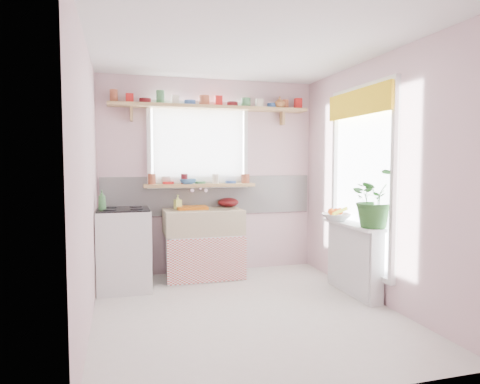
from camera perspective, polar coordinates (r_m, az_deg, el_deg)
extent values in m
plane|color=silver|center=(4.28, 0.58, -15.57)|extent=(3.20, 3.20, 0.00)
plane|color=white|center=(4.17, 0.60, 18.85)|extent=(3.20, 3.20, 0.00)
plane|color=beige|center=(5.58, -4.06, 2.12)|extent=(2.80, 0.00, 2.80)
plane|color=beige|center=(2.54, 10.85, -0.18)|extent=(2.80, 0.00, 2.80)
plane|color=beige|center=(3.88, -19.68, 1.07)|extent=(0.00, 3.20, 3.20)
plane|color=beige|center=(4.63, 17.46, 1.56)|extent=(0.00, 3.20, 3.20)
cube|color=white|center=(5.58, -4.02, -0.45)|extent=(2.74, 0.03, 0.50)
cube|color=#CF8692|center=(5.60, -4.00, -2.49)|extent=(2.74, 0.02, 0.12)
cube|color=white|center=(5.55, -5.60, 6.23)|extent=(1.20, 0.01, 1.00)
cube|color=white|center=(5.49, -5.48, 6.26)|extent=(1.15, 0.02, 0.95)
cube|color=white|center=(4.79, 16.10, 1.66)|extent=(0.01, 1.10, 1.90)
cube|color=yellow|center=(4.79, 15.41, 11.39)|extent=(0.03, 1.20, 0.28)
cube|color=white|center=(5.38, -4.93, -8.43)|extent=(0.85, 0.55, 0.55)
cube|color=#DB4940|center=(5.12, -4.33, -9.08)|extent=(0.95, 0.02, 0.53)
cube|color=beige|center=(5.31, -4.96, -3.94)|extent=(0.95, 0.55, 0.30)
cylinder|color=silver|center=(5.51, -5.47, 0.53)|extent=(0.03, 0.22, 0.03)
cube|color=white|center=(5.01, -15.21, -7.44)|extent=(0.58, 0.58, 0.90)
cube|color=black|center=(4.94, -15.30, -2.27)|extent=(0.56, 0.56, 0.02)
cylinder|color=black|center=(4.80, -16.96, -2.30)|extent=(0.14, 0.14, 0.01)
cylinder|color=black|center=(4.80, -13.62, -2.23)|extent=(0.14, 0.14, 0.01)
cylinder|color=black|center=(5.08, -16.90, -1.96)|extent=(0.14, 0.14, 0.01)
cylinder|color=black|center=(5.08, -13.74, -1.90)|extent=(0.14, 0.14, 0.01)
cube|color=white|center=(4.86, 14.94, -8.71)|extent=(0.15, 0.90, 0.75)
cube|color=white|center=(4.77, 14.71, -4.23)|extent=(0.22, 0.95, 0.03)
cube|color=tan|center=(5.44, -5.34, 0.91)|extent=(1.40, 0.22, 0.04)
cube|color=tan|center=(5.50, -3.83, 11.18)|extent=(2.52, 0.24, 0.04)
cylinder|color=#A55133|center=(5.39, -16.48, 12.03)|extent=(0.11, 0.11, 0.12)
cylinder|color=red|center=(5.39, -14.50, 12.06)|extent=(0.11, 0.11, 0.12)
cylinder|color=#590F14|center=(5.39, -12.53, 11.77)|extent=(0.11, 0.11, 0.06)
cylinder|color=#3F7F4C|center=(5.41, -10.57, 12.09)|extent=(0.11, 0.11, 0.12)
cylinder|color=silver|center=(5.43, -8.62, 12.08)|extent=(0.11, 0.11, 0.12)
cylinder|color=#3359A5|center=(5.45, -6.69, 11.75)|extent=(0.11, 0.11, 0.06)
cylinder|color=#A55133|center=(5.49, -4.78, 12.03)|extent=(0.11, 0.11, 0.12)
cylinder|color=red|center=(5.53, -2.89, 11.98)|extent=(0.11, 0.11, 0.12)
cylinder|color=#590F14|center=(5.57, -1.03, 11.62)|extent=(0.11, 0.11, 0.06)
cylinder|color=#3F7F4C|center=(5.62, 0.80, 11.85)|extent=(0.11, 0.11, 0.12)
cylinder|color=silver|center=(5.67, 2.59, 11.77)|extent=(0.11, 0.11, 0.12)
cylinder|color=#3359A5|center=(5.73, 4.35, 11.39)|extent=(0.11, 0.11, 0.06)
cylinder|color=#A55133|center=(5.80, 6.07, 11.59)|extent=(0.11, 0.11, 0.12)
cylinder|color=red|center=(5.87, 7.75, 11.48)|extent=(0.11, 0.11, 0.12)
cylinder|color=#A55133|center=(5.36, -11.88, 1.65)|extent=(0.11, 0.11, 0.12)
cylinder|color=red|center=(5.38, -9.68, 1.68)|extent=(0.11, 0.11, 0.12)
cylinder|color=#590F14|center=(5.41, -7.50, 1.40)|extent=(0.11, 0.11, 0.06)
cylinder|color=#3F7F4C|center=(5.44, -5.35, 1.75)|extent=(0.11, 0.11, 0.12)
cylinder|color=silver|center=(5.48, -3.22, 1.77)|extent=(0.11, 0.11, 0.12)
cylinder|color=#3359A5|center=(5.53, -1.13, 1.49)|extent=(0.11, 0.11, 0.06)
cylinder|color=#A55133|center=(5.59, 0.92, 1.82)|extent=(0.11, 0.11, 0.12)
cube|color=orange|center=(5.33, -6.39, -2.09)|extent=(0.37, 0.28, 0.04)
ellipsoid|color=#4F0D10|center=(5.56, -1.56, -1.38)|extent=(0.30, 0.30, 0.12)
imported|color=#2C6227|center=(4.49, 17.60, -0.82)|extent=(0.54, 0.47, 0.59)
imported|color=silver|center=(4.94, 12.70, -3.27)|extent=(0.41, 0.41, 0.08)
imported|color=#2E712D|center=(4.45, 18.03, -3.27)|extent=(0.14, 0.12, 0.22)
imported|color=#E6F76E|center=(5.35, -8.30, -1.33)|extent=(0.10, 0.10, 0.18)
imported|color=beige|center=(5.44, -9.84, 1.57)|extent=(0.16, 0.16, 0.10)
imported|color=#3772B4|center=(5.35, -6.96, 1.40)|extent=(0.26, 0.26, 0.06)
imported|color=#92592D|center=(5.71, 5.31, 11.83)|extent=(0.18, 0.18, 0.14)
imported|color=#408044|center=(4.84, -17.92, -1.04)|extent=(0.09, 0.09, 0.22)
sphere|color=#FD5C15|center=(4.94, 12.71, -2.58)|extent=(0.08, 0.08, 0.08)
sphere|color=#FD5C15|center=(4.99, 13.15, -2.52)|extent=(0.08, 0.08, 0.08)
sphere|color=#FD5C15|center=(4.93, 12.08, -2.58)|extent=(0.08, 0.08, 0.08)
cylinder|color=#FFF837|center=(4.90, 13.19, -2.52)|extent=(0.18, 0.04, 0.10)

